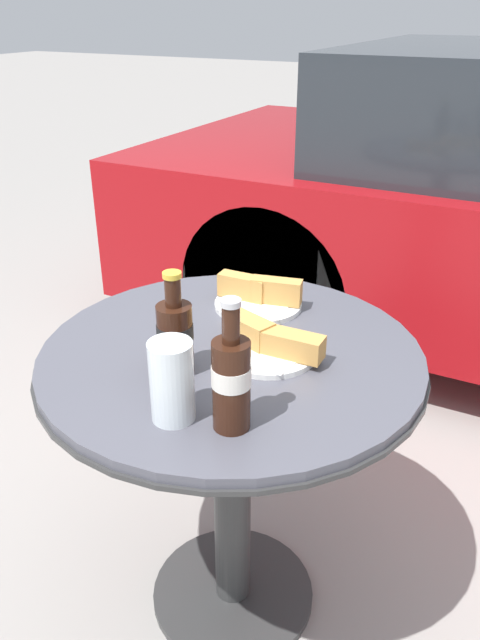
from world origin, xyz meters
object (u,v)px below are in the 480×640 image
drinking_glass (172,385)px  lunch_plate_far (259,297)px  bistro_table (232,416)px  cola_bottle_left (231,379)px  lunch_plate_near (269,344)px  cola_bottle_right (175,335)px

drinking_glass → lunch_plate_far: drinking_glass is taller
bistro_table → lunch_plate_far: (-0.04, 0.21, 0.19)m
cola_bottle_left → drinking_glass: (-0.10, -0.02, -0.03)m
bistro_table → lunch_plate_near: bearing=13.4°
cola_bottle_right → lunch_plate_near: cola_bottle_right is taller
drinking_glass → lunch_plate_far: 0.47m
drinking_glass → lunch_plate_near: 0.28m
cola_bottle_right → lunch_plate_near: bearing=48.0°
bistro_table → drinking_glass: (0.02, -0.25, 0.24)m
bistro_table → cola_bottle_left: (0.12, -0.23, 0.26)m
lunch_plate_near → lunch_plate_far: (-0.12, 0.19, 0.00)m
cola_bottle_right → bistro_table: bearing=67.4°
cola_bottle_right → lunch_plate_near: size_ratio=0.93×
bistro_table → cola_bottle_left: 0.37m
cola_bottle_left → lunch_plate_near: 0.26m
bistro_table → cola_bottle_right: size_ratio=3.85×
cola_bottle_left → lunch_plate_far: size_ratio=1.15×
bistro_table → cola_bottle_right: cola_bottle_right is taller
drinking_glass → lunch_plate_far: (-0.06, 0.47, -0.04)m
drinking_glass → lunch_plate_near: size_ratio=0.65×
bistro_table → cola_bottle_right: 0.29m
bistro_table → lunch_plate_near: 0.21m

